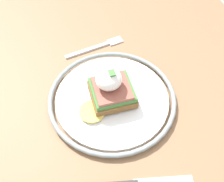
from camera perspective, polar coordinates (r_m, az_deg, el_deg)
The scene contains 4 objects.
dining_table at distance 0.69m, azimuth -3.40°, elevation -10.33°, with size 0.93×0.91×0.78m.
plate at distance 0.60m, azimuth -0.00°, elevation -1.57°, with size 0.27×0.27×0.02m.
sandwich at distance 0.57m, azimuth -0.30°, elevation 0.50°, with size 0.09×0.13×0.08m.
fork at distance 0.72m, azimuth -2.97°, elevation 8.96°, with size 0.04×0.15×0.00m.
Camera 1 is at (0.31, -0.04, 1.28)m, focal length 45.00 mm.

